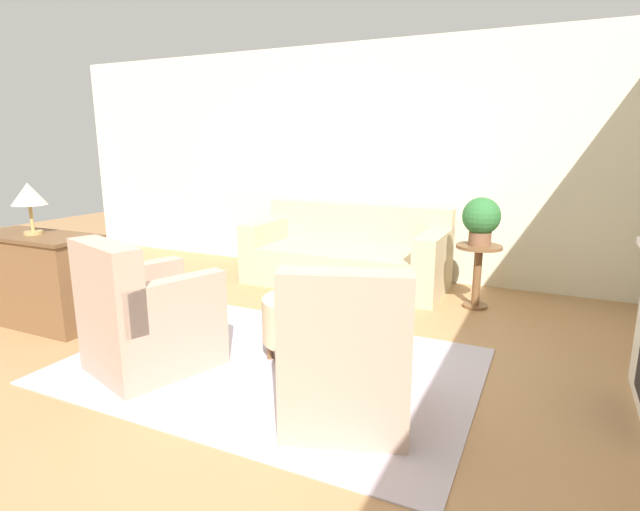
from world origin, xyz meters
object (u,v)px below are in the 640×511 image
(armchair_left, at_px, (145,321))
(armchair_right, at_px, (347,360))
(side_table, at_px, (478,266))
(table_lamp, at_px, (29,196))
(couch, at_px, (347,257))
(potted_plant_on_side_table, at_px, (481,219))
(dresser, at_px, (39,278))
(ottoman_table, at_px, (304,319))

(armchair_left, xyz_separation_m, armchair_right, (1.57, 0.00, 0.00))
(side_table, bearing_deg, table_lamp, -148.35)
(couch, bearing_deg, side_table, -9.35)
(armchair_left, relative_size, potted_plant_on_side_table, 2.11)
(armchair_left, bearing_deg, table_lamp, 168.62)
(armchair_right, relative_size, dresser, 0.83)
(ottoman_table, bearing_deg, table_lamp, -170.84)
(table_lamp, bearing_deg, dresser, -178.21)
(side_table, height_order, dresser, dresser)
(dresser, relative_size, table_lamp, 2.66)
(armchair_right, bearing_deg, dresser, 174.26)
(potted_plant_on_side_table, bearing_deg, side_table, -90.00)
(armchair_left, height_order, armchair_right, same)
(armchair_left, xyz_separation_m, ottoman_table, (0.92, 0.72, -0.08))
(armchair_left, relative_size, ottoman_table, 1.55)
(side_table, relative_size, potted_plant_on_side_table, 1.35)
(couch, relative_size, armchair_left, 2.30)
(couch, xyz_separation_m, table_lamp, (-2.02, -2.43, 0.85))
(armchair_right, distance_m, table_lamp, 3.26)
(dresser, bearing_deg, armchair_right, -5.74)
(couch, height_order, armchair_right, armchair_right)
(potted_plant_on_side_table, bearing_deg, armchair_right, -98.87)
(ottoman_table, bearing_deg, couch, 103.11)
(side_table, bearing_deg, armchair_left, -128.22)
(ottoman_table, bearing_deg, armchair_left, -142.09)
(side_table, bearing_deg, ottoman_table, -120.41)
(armchair_left, xyz_separation_m, dresser, (-1.57, 0.32, 0.06))
(couch, relative_size, dresser, 1.90)
(ottoman_table, relative_size, potted_plant_on_side_table, 1.36)
(armchair_right, xyz_separation_m, ottoman_table, (-0.65, 0.72, -0.08))
(couch, relative_size, ottoman_table, 3.56)
(ottoman_table, height_order, table_lamp, table_lamp)
(dresser, distance_m, potted_plant_on_side_table, 4.18)
(couch, distance_m, side_table, 1.54)
(ottoman_table, distance_m, dresser, 2.53)
(armchair_left, height_order, ottoman_table, armchair_left)
(ottoman_table, xyz_separation_m, side_table, (1.04, 1.78, 0.13))
(ottoman_table, bearing_deg, armchair_right, -47.69)
(armchair_right, relative_size, ottoman_table, 1.55)
(dresser, bearing_deg, side_table, 31.65)
(armchair_right, height_order, dresser, armchair_right)
(armchair_left, bearing_deg, potted_plant_on_side_table, 51.78)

